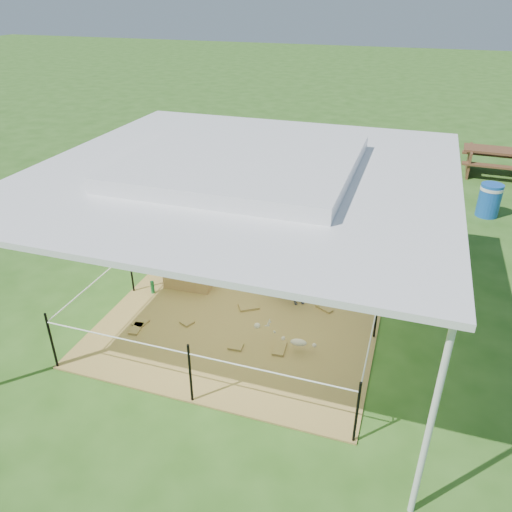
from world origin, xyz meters
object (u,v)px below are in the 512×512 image
(straw_bale, at_px, (189,277))
(picnic_table_far, at_px, (496,163))
(foal, at_px, (299,341))
(picnic_table_near, at_px, (410,162))
(trash_barrel, at_px, (489,200))
(woman, at_px, (192,244))
(green_bottle, at_px, (152,287))
(distant_person, at_px, (418,170))
(pony, at_px, (287,283))

(straw_bale, relative_size, picnic_table_far, 0.45)
(foal, height_order, picnic_table_near, picnic_table_near)
(picnic_table_near, bearing_deg, foal, -116.26)
(straw_bale, relative_size, trash_barrel, 1.07)
(woman, height_order, foal, woman)
(green_bottle, distance_m, distant_person, 8.32)
(woman, relative_size, trash_barrel, 1.28)
(woman, bearing_deg, picnic_table_near, 154.26)
(picnic_table_far, bearing_deg, straw_bale, -122.48)
(green_bottle, bearing_deg, pony, 11.77)
(picnic_table_far, bearing_deg, green_bottle, -123.45)
(green_bottle, xyz_separation_m, picnic_table_far, (6.66, 9.22, 0.26))
(straw_bale, bearing_deg, pony, 1.94)
(trash_barrel, distance_m, distant_person, 2.13)
(picnic_table_near, bearing_deg, pony, -121.11)
(trash_barrel, bearing_deg, pony, -124.94)
(pony, bearing_deg, straw_bale, 110.11)
(green_bottle, height_order, picnic_table_far, picnic_table_far)
(straw_bale, xyz_separation_m, pony, (1.92, 0.07, 0.19))
(woman, bearing_deg, pony, 89.44)
(straw_bale, height_order, foal, foal)
(straw_bale, distance_m, picnic_table_near, 9.02)
(woman, bearing_deg, distant_person, 147.46)
(trash_barrel, distance_m, picnic_table_far, 3.35)
(woman, distance_m, picnic_table_near, 9.00)
(foal, distance_m, distant_person, 7.98)
(distant_person, bearing_deg, picnic_table_near, -83.33)
(straw_bale, distance_m, trash_barrel, 7.88)
(distant_person, bearing_deg, green_bottle, 55.76)
(distant_person, bearing_deg, foal, 77.83)
(woman, bearing_deg, green_bottle, -57.91)
(picnic_table_near, xyz_separation_m, distant_person, (0.26, -1.69, 0.32))
(pony, height_order, foal, pony)
(distant_person, bearing_deg, trash_barrel, 146.26)
(woman, height_order, picnic_table_near, woman)
(woman, distance_m, foal, 2.79)
(foal, bearing_deg, straw_bale, 145.65)
(foal, xyz_separation_m, distant_person, (1.41, 7.85, 0.40))
(straw_bale, xyz_separation_m, picnic_table_far, (6.11, 8.77, 0.18))
(foal, height_order, distant_person, distant_person)
(straw_bale, xyz_separation_m, green_bottle, (-0.55, -0.45, -0.07))
(straw_bale, height_order, pony, pony)
(green_bottle, bearing_deg, straw_bale, 39.29)
(picnic_table_near, bearing_deg, distant_person, -100.71)
(picnic_table_far, relative_size, distant_person, 1.51)
(trash_barrel, bearing_deg, distant_person, 148.22)
(straw_bale, height_order, picnic_table_near, picnic_table_near)
(picnic_table_near, distance_m, distant_person, 1.74)
(picnic_table_near, xyz_separation_m, picnic_table_far, (2.49, 0.52, 0.08))
(trash_barrel, xyz_separation_m, distant_person, (-1.80, 1.12, 0.23))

